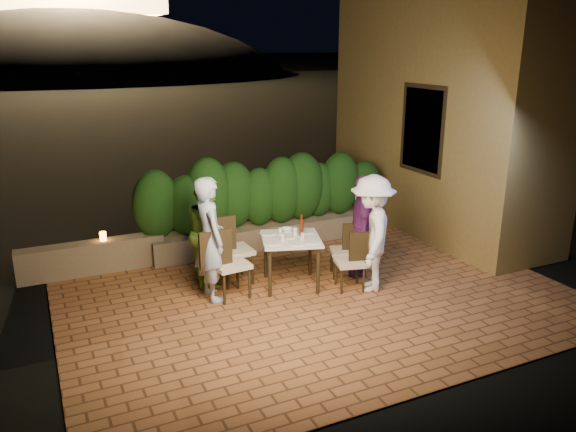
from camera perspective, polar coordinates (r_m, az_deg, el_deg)
ground at (r=8.06m, az=3.28°, el=-8.33°), size 400.00×400.00×0.00m
terrace_floor at (r=8.49m, az=1.66°, el=-7.36°), size 7.00×6.00×0.15m
building_wall at (r=11.03m, az=15.40°, el=11.64°), size 1.60×5.00×5.00m
window_pane at (r=10.21m, az=13.61°, el=8.54°), size 0.08×1.00×1.40m
window_frame at (r=10.20m, az=13.56°, el=8.54°), size 0.06×1.15×1.55m
planter at (r=9.98m, az=-1.94°, el=-1.83°), size 4.20×0.55×0.40m
hedge at (r=9.76m, az=-1.99°, el=2.34°), size 4.00×0.70×1.10m
parapet at (r=9.28m, az=-19.27°, el=-3.99°), size 2.20×0.30×0.50m
hill at (r=67.03m, az=-20.53°, el=9.69°), size 52.00×40.00×22.00m
dining_table at (r=8.26m, az=0.30°, el=-4.67°), size 1.05×1.05×0.75m
plate_nw at (r=7.90m, az=-1.41°, el=-2.74°), size 0.23×0.23×0.01m
plate_sw at (r=8.31m, az=-2.09°, el=-1.73°), size 0.24×0.24×0.01m
plate_ne at (r=7.96m, az=2.52°, el=-2.60°), size 0.24×0.24×0.01m
plate_se at (r=8.35m, az=1.86°, el=-1.65°), size 0.20×0.20×0.01m
plate_centre at (r=8.15m, az=0.09°, el=-2.11°), size 0.20×0.20×0.01m
plate_front at (r=7.87m, az=1.00°, el=-2.83°), size 0.21×0.21×0.01m
glass_nw at (r=7.98m, az=-0.56°, el=-2.16°), size 0.07×0.07×0.11m
glass_sw at (r=8.25m, az=-0.78°, el=-1.55°), size 0.06×0.06×0.10m
glass_ne at (r=8.04m, az=1.49°, el=-2.07°), size 0.06×0.06×0.10m
glass_se at (r=8.23m, az=0.74°, el=-1.54°), size 0.07×0.07×0.11m
beer_bottle at (r=8.17m, az=1.38°, el=-0.92°), size 0.06×0.06×0.32m
bowl at (r=8.40m, az=-0.08°, el=-1.41°), size 0.23×0.23×0.04m
chair_left_front at (r=7.90m, az=-5.86°, el=-4.75°), size 0.52×0.52×1.02m
chair_left_back at (r=8.36m, az=-5.46°, el=-3.35°), size 0.51×0.51×1.05m
chair_right_front at (r=8.18m, az=6.32°, el=-4.59°), size 0.49×0.49×0.86m
chair_right_back at (r=8.63m, az=5.64°, el=-3.45°), size 0.50×0.50×0.84m
diner_blue at (r=7.76m, az=-7.94°, el=-2.33°), size 0.44×0.65×1.75m
diner_green at (r=8.33m, az=-8.10°, el=-1.58°), size 0.70×0.85×1.59m
diner_white at (r=8.08m, az=8.50°, el=-1.79°), size 1.11×1.26×1.70m
diner_purple at (r=8.63m, az=7.53°, el=-0.94°), size 0.79×0.99×1.57m
parapet_lamp at (r=9.19m, az=-18.28°, el=-1.97°), size 0.10×0.10×0.14m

